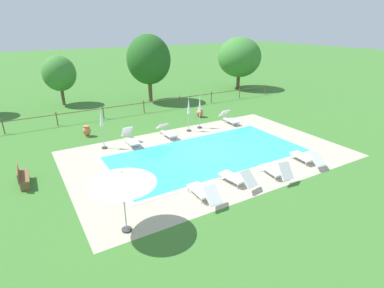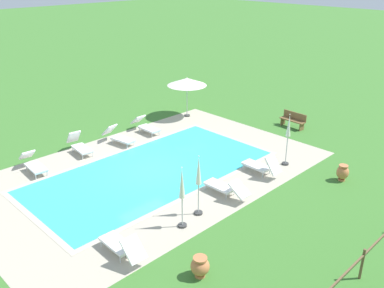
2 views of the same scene
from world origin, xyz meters
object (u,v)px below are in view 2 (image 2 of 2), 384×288
object	(u,v)px
sun_lounger_south_mid	(33,164)
terracotta_urn_by_tree	(200,266)
sun_lounger_south_near_corner	(122,245)
patio_umbrella_closed_row_west	(182,190)
sun_lounger_north_end	(119,137)
terracotta_urn_near_fence	(343,172)
sun_lounger_north_far	(80,145)
sun_lounger_north_mid	(146,126)
sun_lounger_north_near_steps	(261,166)
patio_umbrella_closed_row_centre	(288,133)
sun_lounger_south_far	(225,187)
patio_umbrella_closed_row_mid_west	(199,178)
wooden_bench_lawn_side	(293,119)
patio_umbrella_open_foreground	(187,82)

from	to	relation	value
sun_lounger_south_mid	terracotta_urn_by_tree	distance (m)	10.12
sun_lounger_south_near_corner	patio_umbrella_closed_row_west	bearing A→B (deg)	175.73
sun_lounger_north_end	terracotta_urn_near_fence	bearing A→B (deg)	113.58
sun_lounger_north_end	sun_lounger_south_mid	xyz separation A→B (m)	(4.62, -0.05, -0.01)
sun_lounger_south_near_corner	sun_lounger_north_far	bearing A→B (deg)	-112.23
sun_lounger_north_mid	patio_umbrella_closed_row_west	world-z (taller)	patio_umbrella_closed_row_west
sun_lounger_south_near_corner	terracotta_urn_near_fence	world-z (taller)	sun_lounger_south_near_corner
terracotta_urn_near_fence	terracotta_urn_by_tree	bearing A→B (deg)	-0.42
sun_lounger_north_near_steps	patio_umbrella_closed_row_centre	size ratio (longest dim) A/B	0.74
sun_lounger_north_end	sun_lounger_north_near_steps	bearing A→B (deg)	108.60
sun_lounger_south_mid	patio_umbrella_closed_row_centre	bearing A→B (deg)	138.80
sun_lounger_north_far	sun_lounger_north_near_steps	bearing A→B (deg)	120.50
sun_lounger_south_mid	sun_lounger_south_far	distance (m)	8.72
patio_umbrella_closed_row_west	patio_umbrella_closed_row_mid_west	distance (m)	1.01
patio_umbrella_closed_row_west	patio_umbrella_closed_row_centre	size ratio (longest dim) A/B	0.95
patio_umbrella_closed_row_west	terracotta_urn_near_fence	size ratio (longest dim) A/B	3.25
patio_umbrella_closed_row_west	wooden_bench_lawn_side	bearing A→B (deg)	-166.31
sun_lounger_north_far	patio_umbrella_open_foreground	distance (m)	7.77
sun_lounger_north_end	wooden_bench_lawn_side	bearing A→B (deg)	149.27
terracotta_urn_by_tree	terracotta_urn_near_fence	bearing A→B (deg)	179.58
sun_lounger_north_far	terracotta_urn_near_fence	bearing A→B (deg)	121.68
terracotta_urn_near_fence	sun_lounger_south_far	bearing A→B (deg)	-31.02
patio_umbrella_open_foreground	patio_umbrella_closed_row_centre	size ratio (longest dim) A/B	0.97
sun_lounger_south_mid	sun_lounger_north_end	bearing A→B (deg)	179.35
patio_umbrella_closed_row_centre	sun_lounger_north_end	bearing A→B (deg)	-61.81
sun_lounger_south_near_corner	patio_umbrella_open_foreground	distance (m)	13.71
sun_lounger_north_near_steps	sun_lounger_north_far	distance (m)	8.90
patio_umbrella_closed_row_mid_west	wooden_bench_lawn_side	bearing A→B (deg)	-165.97
sun_lounger_south_far	patio_umbrella_closed_row_centre	size ratio (longest dim) A/B	0.81
sun_lounger_north_end	terracotta_urn_near_fence	xyz separation A→B (m)	(-4.42, 10.12, 0.01)
sun_lounger_north_mid	sun_lounger_south_far	bearing A→B (deg)	74.74
sun_lounger_north_near_steps	patio_umbrella_closed_row_west	distance (m)	5.44
sun_lounger_north_end	patio_umbrella_open_foreground	size ratio (longest dim) A/B	0.82
patio_umbrella_closed_row_mid_west	patio_umbrella_closed_row_centre	xyz separation A→B (m)	(-5.89, -0.11, 0.09)
patio_umbrella_closed_row_mid_west	patio_umbrella_closed_row_centre	world-z (taller)	patio_umbrella_closed_row_centre
sun_lounger_north_end	sun_lounger_south_mid	world-z (taller)	sun_lounger_north_end
sun_lounger_north_near_steps	sun_lounger_south_mid	xyz separation A→B (m)	(7.07, -7.33, -0.02)
terracotta_urn_by_tree	sun_lounger_south_near_corner	bearing A→B (deg)	-66.41
sun_lounger_north_end	sun_lounger_south_far	xyz separation A→B (m)	(0.10, 7.41, -0.02)
patio_umbrella_closed_row_mid_west	sun_lounger_north_mid	bearing A→B (deg)	-116.09
sun_lounger_north_near_steps	terracotta_urn_by_tree	bearing A→B (deg)	22.45
patio_umbrella_open_foreground	wooden_bench_lawn_side	xyz separation A→B (m)	(-2.98, 5.63, -1.69)
patio_umbrella_open_foreground	wooden_bench_lawn_side	world-z (taller)	patio_umbrella_open_foreground
patio_umbrella_closed_row_centre	sun_lounger_north_near_steps	bearing A→B (deg)	-8.44
patio_umbrella_open_foreground	patio_umbrella_closed_row_centre	xyz separation A→B (m)	(1.47, 8.10, -0.56)
sun_lounger_south_far	terracotta_urn_by_tree	size ratio (longest dim) A/B	2.98
sun_lounger_south_far	wooden_bench_lawn_side	bearing A→B (deg)	-164.56
sun_lounger_north_near_steps	sun_lounger_south_near_corner	size ratio (longest dim) A/B	0.94
sun_lounger_north_near_steps	patio_umbrella_closed_row_centre	bearing A→B (deg)	171.56
sun_lounger_north_near_steps	sun_lounger_south_near_corner	world-z (taller)	sun_lounger_north_near_steps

